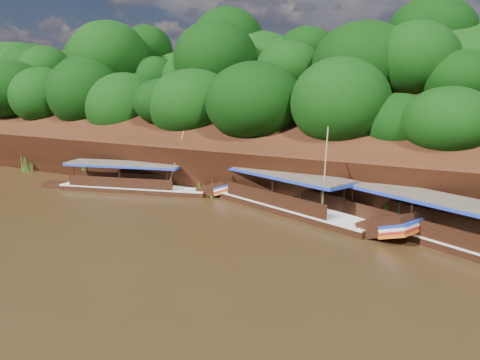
# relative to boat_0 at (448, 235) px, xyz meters

# --- Properties ---
(ground) EXTENTS (160.00, 160.00, 0.00)m
(ground) POSITION_rel_boat_0_xyz_m (-10.74, -6.28, -0.57)
(ground) COLOR black
(ground) RESTS_ON ground
(riverbank) EXTENTS (120.00, 30.06, 19.40)m
(riverbank) POSITION_rel_boat_0_xyz_m (-10.76, 16.45, 1.32)
(riverbank) COLOR black
(riverbank) RESTS_ON ground
(boat_0) EXTENTS (14.82, 8.47, 7.12)m
(boat_0) POSITION_rel_boat_0_xyz_m (0.00, 0.00, 0.00)
(boat_0) COLOR black
(boat_0) RESTS_ON ground
(boat_1) EXTENTS (15.17, 7.27, 6.53)m
(boat_1) POSITION_rel_boat_0_xyz_m (-9.15, 1.68, 0.03)
(boat_1) COLOR black
(boat_1) RESTS_ON ground
(boat_2) EXTENTS (14.54, 5.92, 5.41)m
(boat_2) POSITION_rel_boat_0_xyz_m (-22.90, 1.74, -0.05)
(boat_2) COLOR black
(boat_2) RESTS_ON ground
(reeds) EXTENTS (49.64, 2.30, 1.93)m
(reeds) POSITION_rel_boat_0_xyz_m (-13.99, 3.16, 0.31)
(reeds) COLOR #336719
(reeds) RESTS_ON ground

